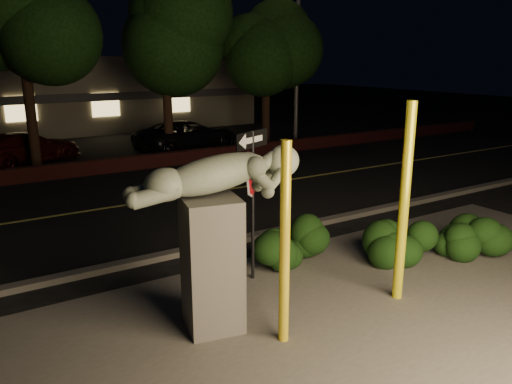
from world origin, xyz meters
TOP-DOWN VIEW (x-y plane):
  - ground at (0.00, 10.00)m, footprint 90.00×90.00m
  - patio at (0.00, -1.00)m, footprint 14.00×6.00m
  - road at (0.00, 7.00)m, footprint 80.00×8.00m
  - lane_marking at (0.00, 7.00)m, footprint 80.00×0.12m
  - curb at (0.00, 2.90)m, footprint 80.00×0.25m
  - brick_wall at (0.00, 11.30)m, footprint 40.00×0.35m
  - parking_lot at (0.00, 17.00)m, footprint 40.00×12.00m
  - building at (0.00, 24.99)m, footprint 22.00×10.20m
  - tree_far_c at (2.50, 12.80)m, footprint 4.80×4.80m
  - tree_far_d at (7.50, 13.30)m, footprint 4.40×4.40m
  - yellow_pole_left at (-1.39, -0.87)m, footprint 0.15×0.15m
  - yellow_pole_right at (1.00, -0.81)m, footprint 0.17×0.17m
  - signpost at (-0.68, 1.12)m, footprint 0.85×0.41m
  - sculpture at (-2.03, -0.01)m, footprint 2.56×1.15m
  - hedge_center at (0.30, 1.30)m, footprint 1.94×1.41m
  - hedge_right at (2.20, 0.35)m, footprint 1.72×1.38m
  - hedge_far_right at (3.68, -0.27)m, footprint 1.60×1.26m
  - streetlight at (8.84, 13.11)m, footprint 1.37×0.60m
  - parked_car_darkred at (-2.61, 14.63)m, footprint 4.50×3.15m
  - parked_car_dark at (3.79, 13.86)m, footprint 5.05×3.14m

SIDE VIEW (x-z plane):
  - ground at x=0.00m, z-range 0.00..0.00m
  - road at x=0.00m, z-range 0.00..0.01m
  - parking_lot at x=0.00m, z-range 0.00..0.01m
  - patio at x=0.00m, z-range 0.00..0.02m
  - lane_marking at x=0.00m, z-range 0.02..0.02m
  - curb at x=0.00m, z-range 0.00..0.12m
  - brick_wall at x=0.00m, z-range 0.00..0.50m
  - hedge_center at x=0.30m, z-range 0.00..0.92m
  - hedge_far_right at x=3.68m, z-range 0.00..0.97m
  - hedge_right at x=2.20m, z-range 0.00..0.99m
  - parked_car_darkred at x=-2.61m, z-range 0.00..1.21m
  - parked_car_dark at x=3.79m, z-range 0.00..1.30m
  - yellow_pole_left at x=-1.39m, z-range 0.00..2.93m
  - yellow_pole_right at x=1.00m, z-range 0.00..3.32m
  - sculpture at x=-2.03m, z-range 0.32..3.04m
  - signpost at x=-0.68m, z-range 0.58..3.32m
  - building at x=0.00m, z-range 0.00..4.00m
  - tree_far_d at x=7.50m, z-range 1.71..9.13m
  - streetlight at x=8.84m, z-range 0.89..10.24m
  - tree_far_c at x=2.50m, z-range 1.74..9.58m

